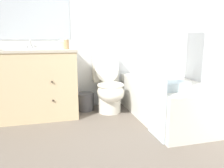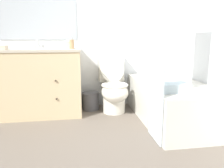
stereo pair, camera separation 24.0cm
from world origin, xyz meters
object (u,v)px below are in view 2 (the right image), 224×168
(bathtub, at_px, (170,101))
(bath_towel_folded, at_px, (173,87))
(toilet, at_px, (114,87))
(tissue_box, at_px, (67,45))
(sink_faucet, at_px, (39,46))
(soap_dispenser, at_px, (72,44))
(wastebasket, at_px, (91,101))
(vanity_cabinet, at_px, (39,82))

(bathtub, height_order, bath_towel_folded, bath_towel_folded)
(toilet, bearing_deg, bath_towel_folded, -62.20)
(toilet, relative_size, tissue_box, 5.97)
(toilet, xyz_separation_m, bathtub, (0.66, -0.44, -0.10))
(sink_faucet, xyz_separation_m, bathtub, (1.68, -0.66, -0.68))
(bathtub, height_order, soap_dispenser, soap_dispenser)
(bathtub, bearing_deg, sink_faucet, 158.55)
(sink_faucet, height_order, bathtub, sink_faucet)
(wastebasket, xyz_separation_m, tissue_box, (-0.30, -0.01, 0.82))
(toilet, bearing_deg, vanity_cabinet, 177.66)
(bath_towel_folded, bearing_deg, soap_dispenser, 137.98)
(bathtub, height_order, wastebasket, bathtub)
(soap_dispenser, xyz_separation_m, bath_towel_folded, (1.04, -0.93, -0.43))
(wastebasket, xyz_separation_m, bath_towel_folded, (0.80, -1.04, 0.41))
(wastebasket, bearing_deg, tissue_box, -178.14)
(wastebasket, relative_size, soap_dispenser, 1.69)
(bathtub, height_order, tissue_box, tissue_box)
(sink_faucet, bearing_deg, toilet, -12.28)
(vanity_cabinet, xyz_separation_m, toilet, (1.02, -0.04, -0.10))
(toilet, distance_m, tissue_box, 0.87)
(sink_faucet, distance_m, soap_dispenser, 0.50)
(tissue_box, bearing_deg, bath_towel_folded, -43.04)
(soap_dispenser, bearing_deg, toilet, -3.44)
(soap_dispenser, bearing_deg, wastebasket, 23.27)
(sink_faucet, height_order, tissue_box, sink_faucet)
(bathtub, distance_m, soap_dispenser, 1.49)
(bath_towel_folded, bearing_deg, sink_faucet, 143.11)
(sink_faucet, xyz_separation_m, soap_dispenser, (0.46, -0.19, 0.03))
(bathtub, bearing_deg, bath_towel_folded, -111.85)
(vanity_cabinet, distance_m, wastebasket, 0.78)
(sink_faucet, distance_m, tissue_box, 0.41)
(vanity_cabinet, distance_m, tissue_box, 0.63)
(tissue_box, xyz_separation_m, soap_dispenser, (0.06, -0.09, 0.02))
(bath_towel_folded, bearing_deg, wastebasket, 127.56)
(wastebasket, bearing_deg, vanity_cabinet, -172.27)
(sink_faucet, relative_size, bath_towel_folded, 0.45)
(wastebasket, bearing_deg, bath_towel_folded, -52.44)
(toilet, distance_m, bath_towel_folded, 1.03)
(vanity_cabinet, height_order, bathtub, vanity_cabinet)
(vanity_cabinet, distance_m, bath_towel_folded, 1.77)
(vanity_cabinet, height_order, sink_faucet, sink_faucet)
(wastebasket, distance_m, bath_towel_folded, 1.37)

